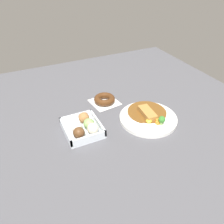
{
  "coord_description": "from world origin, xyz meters",
  "views": [
    {
      "loc": [
        -0.79,
        0.38,
        0.67
      ],
      "look_at": [
        0.03,
        -0.01,
        0.03
      ],
      "focal_mm": 36.28,
      "sensor_mm": 36.0,
      "label": 1
    }
  ],
  "objects": [
    {
      "name": "ground_plane",
      "position": [
        0.0,
        0.0,
        0.0
      ],
      "size": [
        1.6,
        1.6,
        0.0
      ],
      "primitive_type": "plane",
      "color": "#4C4C51"
    },
    {
      "name": "curry_plate",
      "position": [
        -0.06,
        -0.16,
        0.01
      ],
      "size": [
        0.28,
        0.28,
        0.06
      ],
      "color": "white",
      "rests_on": "ground_plane"
    },
    {
      "name": "donut_box",
      "position": [
        -0.02,
        0.15,
        0.03
      ],
      "size": [
        0.18,
        0.16,
        0.06
      ],
      "color": "silver",
      "rests_on": "ground_plane"
    },
    {
      "name": "chocolate_ring_donut",
      "position": [
        0.17,
        -0.03,
        0.02
      ],
      "size": [
        0.16,
        0.16,
        0.04
      ],
      "color": "white",
      "rests_on": "ground_plane"
    }
  ]
}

